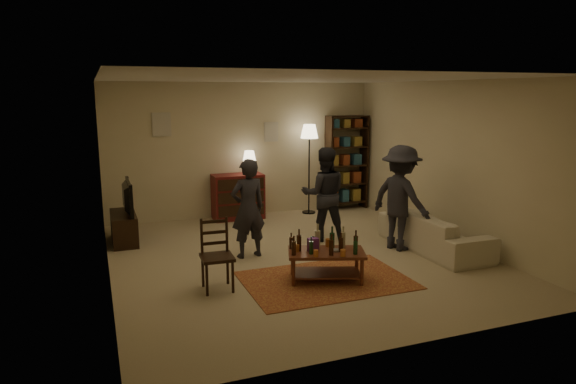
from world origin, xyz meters
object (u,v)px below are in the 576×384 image
coffee_table (325,254)px  bookshelf (346,161)px  floor_lamp (309,138)px  tv_stand (124,220)px  sofa (434,231)px  person_right (324,194)px  dresser (238,195)px  person_left (248,209)px  person_by_sofa (401,198)px  dining_chair (216,252)px

coffee_table → bookshelf: (2.27, 3.83, 0.65)m
floor_lamp → tv_stand: bearing=-167.3°
sofa → person_right: (-1.42, 1.14, 0.50)m
dresser → coffee_table: bearing=-87.5°
coffee_table → person_right: size_ratio=0.71×
person_left → floor_lamp: bearing=-139.1°
person_right → floor_lamp: bearing=-89.2°
person_left → tv_stand: bearing=-49.0°
person_right → dresser: bearing=-47.3°
coffee_table → sofa: size_ratio=0.55×
coffee_table → tv_stand: (-2.42, 2.85, 0.00)m
coffee_table → person_right: 2.01m
tv_stand → floor_lamp: bearing=12.7°
dresser → person_by_sofa: (1.89, -2.89, 0.37)m
person_left → person_right: person_right is taller
coffee_table → floor_lamp: (1.34, 3.70, 1.20)m
person_right → person_by_sofa: size_ratio=0.95×
dresser → person_right: size_ratio=0.85×
person_by_sofa → coffee_table: bearing=99.6°
tv_stand → floor_lamp: size_ratio=0.57×
sofa → dining_chair: bearing=96.2°
tv_stand → sofa: size_ratio=0.51×
floor_lamp → sofa: 3.42m
floor_lamp → person_by_sofa: (0.38, -2.82, -0.74)m
bookshelf → floor_lamp: 1.09m
tv_stand → sofa: tv_stand is taller
coffee_table → dining_chair: dining_chair is taller
bookshelf → person_left: bearing=-140.0°
coffee_table → person_by_sofa: 1.99m
dresser → person_left: bearing=-101.9°
person_left → person_right: bearing=-171.9°
bookshelf → person_by_sofa: bookshelf is taller
tv_stand → person_right: 3.42m
coffee_table → dresser: size_ratio=0.84×
sofa → person_right: size_ratio=1.30×
coffee_table → dining_chair: bearing=169.9°
tv_stand → dresser: (2.25, 0.91, 0.09)m
dining_chair → bookshelf: 5.18m
coffee_table → person_right: bearing=65.8°
coffee_table → dining_chair: 1.45m
bookshelf → person_right: bookshelf is taller
coffee_table → dining_chair: size_ratio=1.22×
bookshelf → sofa: bookshelf is taller
person_left → dining_chair: bearing=47.1°
tv_stand → person_left: (1.74, -1.50, 0.38)m
coffee_table → tv_stand: bearing=130.3°
sofa → person_right: bearing=51.3°
dining_chair → person_left: (0.76, 1.10, 0.27)m
person_by_sofa → sofa: bearing=-131.8°
tv_stand → person_right: bearing=-18.2°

